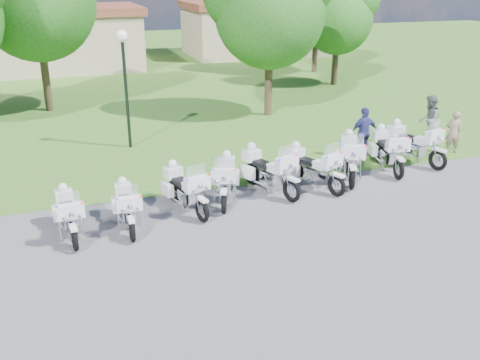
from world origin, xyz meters
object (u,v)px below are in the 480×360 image
object	(u,v)px
motorcycle_8	(413,142)
bystander_c	(364,133)
bystander_a	(453,132)
motorcycle_2	(185,188)
motorcycle_4	(268,170)
motorcycle_7	(388,149)
motorcycle_1	(127,206)
motorcycle_0	(68,213)
motorcycle_5	(312,166)
motorcycle_6	(350,156)
lamp_post	(124,61)
bystander_b	(429,121)
motorcycle_3	(226,179)

from	to	relation	value
motorcycle_8	bystander_c	bearing A→B (deg)	-52.57
motorcycle_8	bystander_a	xyz separation A→B (m)	(2.00, 0.41, 0.08)
motorcycle_2	motorcycle_8	bearing A→B (deg)	175.24
motorcycle_4	motorcycle_7	bearing A→B (deg)	166.94
motorcycle_1	motorcycle_8	xyz separation A→B (m)	(10.18, 2.04, 0.11)
motorcycle_0	motorcycle_5	size ratio (longest dim) A/B	0.95
motorcycle_7	motorcycle_8	bearing A→B (deg)	-153.59
motorcycle_1	motorcycle_8	world-z (taller)	motorcycle_8
motorcycle_2	bystander_c	size ratio (longest dim) A/B	1.24
motorcycle_4	motorcycle_5	size ratio (longest dim) A/B	1.06
motorcycle_0	motorcycle_2	bearing A→B (deg)	-174.30
motorcycle_6	motorcycle_7	distance (m)	1.65
motorcycle_0	bystander_c	bearing A→B (deg)	-168.77
motorcycle_8	bystander_c	size ratio (longest dim) A/B	1.34
lamp_post	bystander_c	bearing A→B (deg)	-26.03
motorcycle_0	bystander_b	size ratio (longest dim) A/B	1.09
motorcycle_1	motorcycle_3	bearing A→B (deg)	-162.95
motorcycle_6	motorcycle_7	size ratio (longest dim) A/B	0.97
motorcycle_3	motorcycle_5	world-z (taller)	motorcycle_5
bystander_a	bystander_b	distance (m)	1.10
motorcycle_7	bystander_a	bearing A→B (deg)	-155.55
motorcycle_4	lamp_post	xyz separation A→B (m)	(-3.40, 5.75, 2.58)
bystander_b	bystander_a	bearing A→B (deg)	61.82
motorcycle_2	motorcycle_6	distance (m)	5.70
motorcycle_5	bystander_a	xyz separation A→B (m)	(6.37, 1.44, 0.12)
motorcycle_4	bystander_a	xyz separation A→B (m)	(7.81, 1.34, 0.09)
motorcycle_1	motorcycle_6	bearing A→B (deg)	-168.97
motorcycle_3	motorcycle_4	size ratio (longest dim) A/B	0.94
motorcycle_5	motorcycle_6	size ratio (longest dim) A/B	0.95
motorcycle_1	motorcycle_0	bearing A→B (deg)	1.23
motorcycle_3	bystander_a	world-z (taller)	bystander_a
motorcycle_1	motorcycle_5	xyz separation A→B (m)	(5.81, 1.02, 0.07)
lamp_post	motorcycle_5	bearing A→B (deg)	-50.35
motorcycle_0	bystander_a	xyz separation A→B (m)	(13.64, 2.48, 0.19)
motorcycle_4	bystander_a	distance (m)	7.93
lamp_post	bystander_a	bearing A→B (deg)	-21.45
motorcycle_8	bystander_b	distance (m)	2.23
motorcycle_0	motorcycle_5	xyz separation A→B (m)	(7.27, 1.05, 0.07)
bystander_b	bystander_c	distance (m)	3.10
motorcycle_4	motorcycle_6	world-z (taller)	motorcycle_6
motorcycle_3	motorcycle_6	size ratio (longest dim) A/B	0.94
bystander_a	motorcycle_5	bearing A→B (deg)	32.95
motorcycle_1	bystander_a	size ratio (longest dim) A/B	1.34
motorcycle_8	bystander_c	xyz separation A→B (m)	(-1.39, 0.99, 0.21)
motorcycle_1	motorcycle_7	xyz separation A→B (m)	(8.95, 1.72, 0.10)
motorcycle_2	lamp_post	world-z (taller)	lamp_post
motorcycle_1	motorcycle_7	world-z (taller)	motorcycle_7
motorcycle_0	lamp_post	bearing A→B (deg)	-114.86
bystander_a	bystander_b	bearing A→B (deg)	-52.52
motorcycle_5	motorcycle_8	world-z (taller)	motorcycle_8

